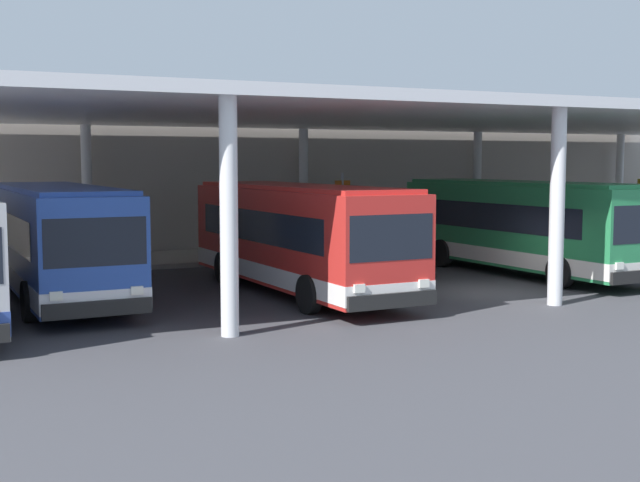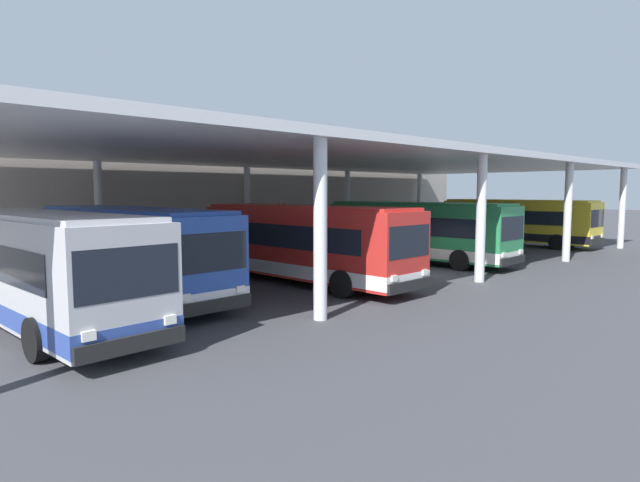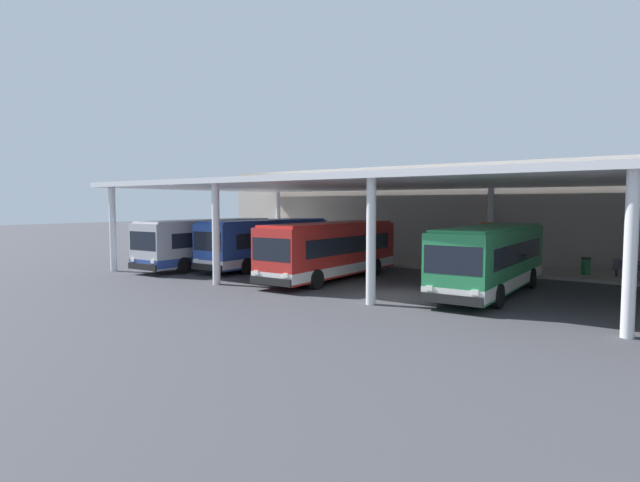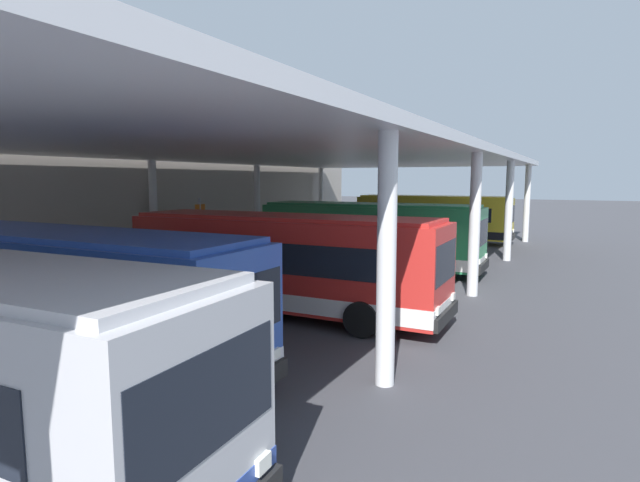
{
  "view_description": "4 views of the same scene",
  "coord_description": "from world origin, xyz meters",
  "px_view_note": "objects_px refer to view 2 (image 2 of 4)",
  "views": [
    {
      "loc": [
        -15.58,
        -19.95,
        3.86
      ],
      "look_at": [
        -4.16,
        3.36,
        1.4
      ],
      "focal_mm": 47.58,
      "sensor_mm": 36.0,
      "label": 1
    },
    {
      "loc": [
        -19.81,
        -13.29,
        3.74
      ],
      "look_at": [
        -3.5,
        3.39,
        1.54
      ],
      "focal_mm": 29.5,
      "sensor_mm": 36.0,
      "label": 2
    },
    {
      "loc": [
        10.57,
        -21.01,
        4.19
      ],
      "look_at": [
        -6.4,
        2.83,
        2.09
      ],
      "focal_mm": 28.78,
      "sensor_mm": 36.0,
      "label": 3
    },
    {
      "loc": [
        -18.92,
        -6.03,
        4.28
      ],
      "look_at": [
        1.04,
        4.43,
        1.54
      ],
      "focal_mm": 28.38,
      "sensor_mm": 36.0,
      "label": 4
    }
  ],
  "objects_px": {
    "bus_second_bay": "(130,251)",
    "bus_middle_bay": "(304,243)",
    "banner_sign": "(281,221)",
    "bus_departing": "(517,221)",
    "trash_bin": "(339,236)",
    "bus_nearest_bay": "(39,267)",
    "bench_waiting": "(355,234)",
    "bus_far_bay": "(417,231)"
  },
  "relations": [
    {
      "from": "bus_second_bay",
      "to": "bus_middle_bay",
      "type": "bearing_deg",
      "value": -16.79
    },
    {
      "from": "bus_second_bay",
      "to": "trash_bin",
      "type": "height_order",
      "value": "bus_second_bay"
    },
    {
      "from": "bus_middle_bay",
      "to": "banner_sign",
      "type": "bearing_deg",
      "value": 55.14
    },
    {
      "from": "bus_nearest_bay",
      "to": "bus_second_bay",
      "type": "relative_size",
      "value": 1.01
    },
    {
      "from": "bus_nearest_bay",
      "to": "trash_bin",
      "type": "distance_m",
      "value": 23.25
    },
    {
      "from": "trash_bin",
      "to": "banner_sign",
      "type": "height_order",
      "value": "banner_sign"
    },
    {
      "from": "bus_departing",
      "to": "bench_waiting",
      "type": "relative_size",
      "value": 5.86
    },
    {
      "from": "bus_far_bay",
      "to": "bench_waiting",
      "type": "height_order",
      "value": "bus_far_bay"
    },
    {
      "from": "bus_departing",
      "to": "trash_bin",
      "type": "bearing_deg",
      "value": 140.11
    },
    {
      "from": "bus_far_bay",
      "to": "bus_departing",
      "type": "relative_size",
      "value": 1.0
    },
    {
      "from": "bus_far_bay",
      "to": "bus_departing",
      "type": "bearing_deg",
      "value": 1.63
    },
    {
      "from": "bus_far_bay",
      "to": "trash_bin",
      "type": "xyz_separation_m",
      "value": [
        2.81,
        8.44,
        -0.98
      ]
    },
    {
      "from": "banner_sign",
      "to": "bus_far_bay",
      "type": "bearing_deg",
      "value": -71.17
    },
    {
      "from": "bus_middle_bay",
      "to": "bus_far_bay",
      "type": "xyz_separation_m",
      "value": [
        8.65,
        0.52,
        0.0
      ]
    },
    {
      "from": "bus_middle_bay",
      "to": "bus_departing",
      "type": "distance_m",
      "value": 21.15
    },
    {
      "from": "bus_nearest_bay",
      "to": "banner_sign",
      "type": "distance_m",
      "value": 18.03
    },
    {
      "from": "bus_nearest_bay",
      "to": "bus_middle_bay",
      "type": "height_order",
      "value": "same"
    },
    {
      "from": "bus_departing",
      "to": "banner_sign",
      "type": "distance_m",
      "value": 17.02
    },
    {
      "from": "bench_waiting",
      "to": "trash_bin",
      "type": "bearing_deg",
      "value": -169.07
    },
    {
      "from": "bus_middle_bay",
      "to": "trash_bin",
      "type": "xyz_separation_m",
      "value": [
        11.46,
        8.96,
        -0.98
      ]
    },
    {
      "from": "banner_sign",
      "to": "bus_departing",
      "type": "bearing_deg",
      "value": -26.65
    },
    {
      "from": "bench_waiting",
      "to": "banner_sign",
      "type": "xyz_separation_m",
      "value": [
        -7.73,
        -0.88,
        1.32
      ]
    },
    {
      "from": "bus_nearest_bay",
      "to": "bus_far_bay",
      "type": "relative_size",
      "value": 1.0
    },
    {
      "from": "bus_nearest_bay",
      "to": "banner_sign",
      "type": "xyz_separation_m",
      "value": [
        15.89,
        8.53,
        0.32
      ]
    },
    {
      "from": "bus_far_bay",
      "to": "banner_sign",
      "type": "relative_size",
      "value": 3.31
    },
    {
      "from": "bus_second_bay",
      "to": "bench_waiting",
      "type": "bearing_deg",
      "value": 20.25
    },
    {
      "from": "bus_nearest_bay",
      "to": "bench_waiting",
      "type": "bearing_deg",
      "value": 21.73
    },
    {
      "from": "trash_bin",
      "to": "bus_departing",
      "type": "bearing_deg",
      "value": -39.89
    },
    {
      "from": "bus_departing",
      "to": "bus_far_bay",
      "type": "bearing_deg",
      "value": -178.37
    },
    {
      "from": "bus_middle_bay",
      "to": "bus_far_bay",
      "type": "distance_m",
      "value": 8.66
    },
    {
      "from": "bus_middle_bay",
      "to": "bus_departing",
      "type": "xyz_separation_m",
      "value": [
        21.13,
        0.87,
        0.0
      ]
    },
    {
      "from": "bus_second_bay",
      "to": "bus_departing",
      "type": "height_order",
      "value": "same"
    },
    {
      "from": "bench_waiting",
      "to": "bus_far_bay",
      "type": "bearing_deg",
      "value": -119.44
    },
    {
      "from": "bus_nearest_bay",
      "to": "trash_bin",
      "type": "relative_size",
      "value": 10.84
    },
    {
      "from": "trash_bin",
      "to": "banner_sign",
      "type": "xyz_separation_m",
      "value": [
        -5.53,
        -0.45,
        1.3
      ]
    },
    {
      "from": "bench_waiting",
      "to": "bus_second_bay",
      "type": "bearing_deg",
      "value": -159.75
    },
    {
      "from": "bus_middle_bay",
      "to": "trash_bin",
      "type": "relative_size",
      "value": 10.79
    },
    {
      "from": "bus_far_bay",
      "to": "trash_bin",
      "type": "relative_size",
      "value": 10.8
    },
    {
      "from": "bus_middle_bay",
      "to": "bench_waiting",
      "type": "relative_size",
      "value": 5.87
    },
    {
      "from": "bus_departing",
      "to": "trash_bin",
      "type": "distance_m",
      "value": 12.65
    },
    {
      "from": "bus_nearest_bay",
      "to": "bench_waiting",
      "type": "height_order",
      "value": "bus_nearest_bay"
    },
    {
      "from": "bench_waiting",
      "to": "trash_bin",
      "type": "relative_size",
      "value": 1.84
    }
  ]
}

